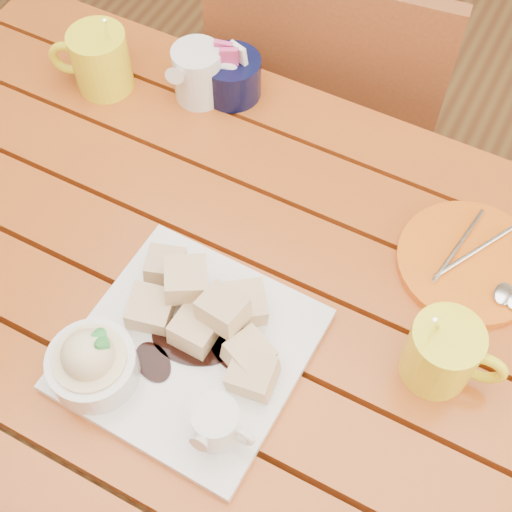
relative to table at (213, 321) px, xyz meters
The scene contains 9 objects.
ground 0.64m from the table, 90.00° to the right, with size 5.00×5.00×0.00m, color brown.
table is the anchor object (origin of this frame).
dessert_plate 0.18m from the table, 84.97° to the right, with size 0.28×0.28×0.11m.
coffee_mug_left 0.45m from the table, 143.64° to the left, with size 0.13×0.09×0.15m.
coffee_mug_right 0.35m from the table, ahead, with size 0.12×0.09×0.14m.
cream_pitcher 0.38m from the table, 121.89° to the left, with size 0.11×0.10×0.09m.
sugar_caddy 0.38m from the table, 113.64° to the left, with size 0.09×0.09×0.10m.
orange_saucer 0.37m from the table, 32.49° to the left, with size 0.20×0.20×0.02m.
chair_far 0.61m from the table, 96.37° to the left, with size 0.48×0.48×0.89m.
Camera 1 is at (0.28, -0.39, 1.58)m, focal length 50.00 mm.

